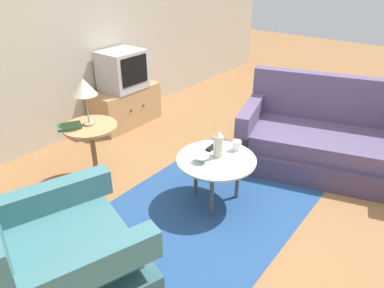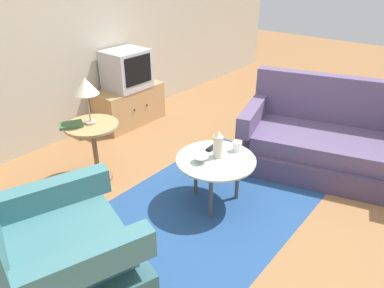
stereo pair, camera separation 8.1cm
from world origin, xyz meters
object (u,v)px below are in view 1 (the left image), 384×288
at_px(couch, 325,141).
at_px(coffee_table, 216,163).
at_px(armchair, 60,259).
at_px(book, 69,126).
at_px(table_lamp, 84,88).
at_px(vase, 218,144).
at_px(tv_stand, 126,106).
at_px(mug, 237,145).
at_px(side_table, 92,141).
at_px(bowl, 201,159).
at_px(television, 122,70).
at_px(tv_remote_dark, 213,147).

distance_m(couch, coffee_table, 1.39).
height_order(armchair, book, armchair).
height_order(table_lamp, vase, table_lamp).
xyz_separation_m(table_lamp, book, (-0.17, 0.09, -0.35)).
distance_m(tv_stand, mug, 2.12).
distance_m(side_table, mug, 1.42).
relative_size(side_table, table_lamp, 1.36).
distance_m(armchair, mug, 1.75).
distance_m(bowl, book, 1.32).
bearing_deg(coffee_table, bowl, 152.32).
height_order(vase, book, vase).
xyz_separation_m(couch, table_lamp, (-1.70, 1.75, 0.69)).
relative_size(armchair, mug, 9.30).
bearing_deg(tv_stand, table_lamp, -145.67).
bearing_deg(tv_stand, couch, -77.62).
bearing_deg(television, vase, -108.95).
bearing_deg(armchair, mug, 98.60).
bearing_deg(tv_remote_dark, bowl, -167.96).
bearing_deg(book, armchair, -101.17).
distance_m(couch, table_lamp, 2.54).
bearing_deg(mug, armchair, 170.11).
height_order(coffee_table, table_lamp, table_lamp).
xyz_separation_m(tv_stand, television, (-0.00, -0.00, 0.50)).
height_order(couch, bowl, couch).
bearing_deg(couch, tv_remote_dark, 42.22).
distance_m(television, vase, 2.09).
distance_m(coffee_table, book, 1.44).
distance_m(table_lamp, mug, 1.51).
bearing_deg(table_lamp, television, 34.18).
bearing_deg(armchair, side_table, 151.10).
relative_size(mug, book, 0.48).
bearing_deg(coffee_table, side_table, 110.77).
bearing_deg(side_table, tv_stand, 34.86).
height_order(mug, tv_remote_dark, mug).
height_order(side_table, tv_stand, side_table).
height_order(armchair, couch, couch).
height_order(couch, table_lamp, table_lamp).
xyz_separation_m(tv_stand, bowl, (-0.85, -1.92, 0.25)).
relative_size(tv_stand, table_lamp, 2.06).
relative_size(vase, tv_remote_dark, 1.55).
bearing_deg(couch, mug, 48.01).
distance_m(vase, mug, 0.23).
bearing_deg(television, tv_remote_dark, -107.43).
height_order(television, table_lamp, table_lamp).
xyz_separation_m(side_table, book, (-0.15, 0.12, 0.19)).
bearing_deg(tv_remote_dark, book, 120.00).
bearing_deg(television, table_lamp, -145.82).
bearing_deg(armchair, coffee_table, 99.28).
bearing_deg(vase, tv_stand, 71.09).
xyz_separation_m(television, book, (-1.31, -0.69, -0.12)).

